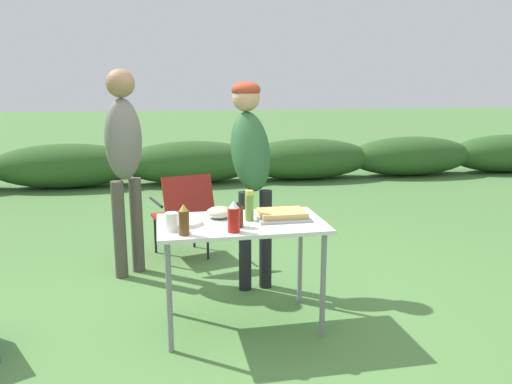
# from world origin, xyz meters

# --- Properties ---
(ground_plane) EXTENTS (60.00, 60.00, 0.00)m
(ground_plane) POSITION_xyz_m (0.00, 0.00, 0.00)
(ground_plane) COLOR #4C7A3D
(shrub_hedge) EXTENTS (14.40, 0.90, 0.71)m
(shrub_hedge) POSITION_xyz_m (0.00, 5.22, 0.36)
(shrub_hedge) COLOR #2D5623
(shrub_hedge) RESTS_ON ground
(folding_table) EXTENTS (1.10, 0.64, 0.74)m
(folding_table) POSITION_xyz_m (0.00, 0.00, 0.66)
(folding_table) COLOR silver
(folding_table) RESTS_ON ground
(food_tray) EXTENTS (0.35, 0.28, 0.06)m
(food_tray) POSITION_xyz_m (0.29, 0.03, 0.77)
(food_tray) COLOR #9E9EA3
(food_tray) RESTS_ON folding_table
(plate_stack) EXTENTS (0.23, 0.23, 0.03)m
(plate_stack) POSITION_xyz_m (-0.37, 0.01, 0.75)
(plate_stack) COLOR white
(plate_stack) RESTS_ON folding_table
(mixing_bowl) EXTENTS (0.18, 0.18, 0.08)m
(mixing_bowl) POSITION_xyz_m (-0.13, 0.13, 0.78)
(mixing_bowl) COLOR #ADBC99
(mixing_bowl) RESTS_ON folding_table
(paper_cup_stack) EXTENTS (0.08, 0.08, 0.12)m
(paper_cup_stack) POSITION_xyz_m (-0.46, -0.13, 0.80)
(paper_cup_stack) COLOR white
(paper_cup_stack) RESTS_ON folding_table
(bbq_sauce_bottle) EXTENTS (0.08, 0.08, 0.17)m
(bbq_sauce_bottle) POSITION_xyz_m (-0.04, -0.11, 0.82)
(bbq_sauce_bottle) COLOR #562314
(bbq_sauce_bottle) RESTS_ON folding_table
(ketchup_bottle) EXTENTS (0.08, 0.08, 0.20)m
(ketchup_bottle) POSITION_xyz_m (-0.08, -0.22, 0.83)
(ketchup_bottle) COLOR red
(ketchup_bottle) RESTS_ON folding_table
(beer_bottle) EXTENTS (0.06, 0.06, 0.19)m
(beer_bottle) POSITION_xyz_m (-0.39, -0.23, 0.83)
(beer_bottle) COLOR brown
(beer_bottle) RESTS_ON folding_table
(relish_jar) EXTENTS (0.06, 0.06, 0.21)m
(relish_jar) POSITION_xyz_m (0.06, 0.02, 0.84)
(relish_jar) COLOR olive
(relish_jar) RESTS_ON folding_table
(standing_person_in_olive_jacket) EXTENTS (0.37, 0.49, 1.66)m
(standing_person_in_olive_jacket) POSITION_xyz_m (0.20, 0.74, 1.07)
(standing_person_in_olive_jacket) COLOR black
(standing_person_in_olive_jacket) RESTS_ON ground
(standing_person_in_dark_puffer) EXTENTS (0.41, 0.40, 1.76)m
(standing_person_in_dark_puffer) POSITION_xyz_m (-0.81, 1.13, 1.08)
(standing_person_in_dark_puffer) COLOR #4C473D
(standing_person_in_dark_puffer) RESTS_ON ground
(camp_chair_green_behind_table) EXTENTS (0.60, 0.69, 0.83)m
(camp_chair_green_behind_table) POSITION_xyz_m (-0.32, 1.41, 0.47)
(camp_chair_green_behind_table) COLOR maroon
(camp_chair_green_behind_table) RESTS_ON ground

